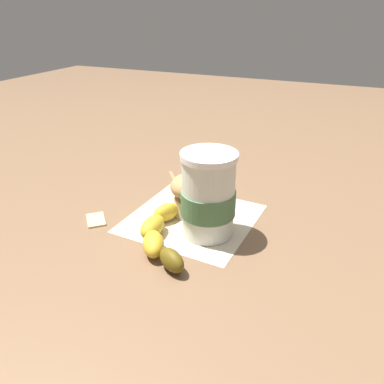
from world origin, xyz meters
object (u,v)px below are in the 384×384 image
(coffee_cup, at_px, (208,196))
(sugar_packet, at_px, (96,219))
(banana, at_px, (159,234))
(muffin, at_px, (192,193))

(coffee_cup, xyz_separation_m, sugar_packet, (0.21, 0.05, -0.07))
(coffee_cup, bearing_deg, sugar_packet, 12.86)
(coffee_cup, relative_size, banana, 0.83)
(coffee_cup, bearing_deg, banana, 46.84)
(coffee_cup, xyz_separation_m, banana, (0.06, 0.07, -0.05))
(banana, bearing_deg, coffee_cup, -133.16)
(muffin, xyz_separation_m, sugar_packet, (0.15, 0.10, -0.04))
(coffee_cup, height_order, muffin, coffee_cup)
(coffee_cup, relative_size, muffin, 1.81)
(muffin, distance_m, banana, 0.12)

